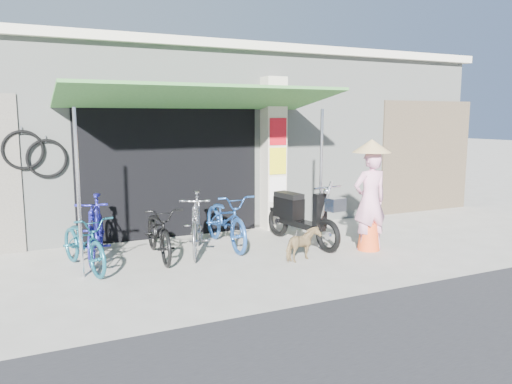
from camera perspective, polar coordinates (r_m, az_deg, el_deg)
name	(u,v)px	position (r m, az deg, el deg)	size (l,w,h in m)	color
ground	(296,265)	(7.68, 4.57, -8.31)	(80.00, 80.00, 0.00)	#AAA59A
bicycle_shop	(191,134)	(12.05, -7.49, 6.61)	(12.30, 5.30, 3.66)	gray
shop_pillar	(273,154)	(9.94, 1.95, 4.34)	(0.42, 0.44, 3.00)	beige
awning	(202,100)	(8.47, -6.22, 10.45)	(4.60, 1.88, 2.72)	#377233
neighbour_right	(426,157)	(12.50, 18.86, 3.84)	(2.60, 0.06, 2.60)	brown
bike_teal	(84,242)	(7.74, -19.05, -5.43)	(0.55, 1.59, 0.83)	#165263
bike_blue	(96,228)	(8.21, -17.87, -3.95)	(0.48, 1.69, 1.01)	navy
bike_black	(159,231)	(8.08, -11.00, -4.44)	(0.57, 1.64, 0.86)	black
bike_silver	(196,223)	(8.24, -6.83, -3.55)	(0.48, 1.69, 1.01)	#99989D
bike_navy	(226,219)	(8.64, -3.45, -3.16)	(0.63, 1.81, 0.95)	#214E98
street_dog	(303,244)	(7.84, 5.36, -5.99)	(0.28, 0.62, 0.52)	#A87D59
moped	(300,216)	(8.85, 5.04, -2.70)	(0.62, 1.95, 1.11)	black
nun	(370,196)	(8.54, 12.90, -0.49)	(0.64, 0.64, 1.87)	pink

